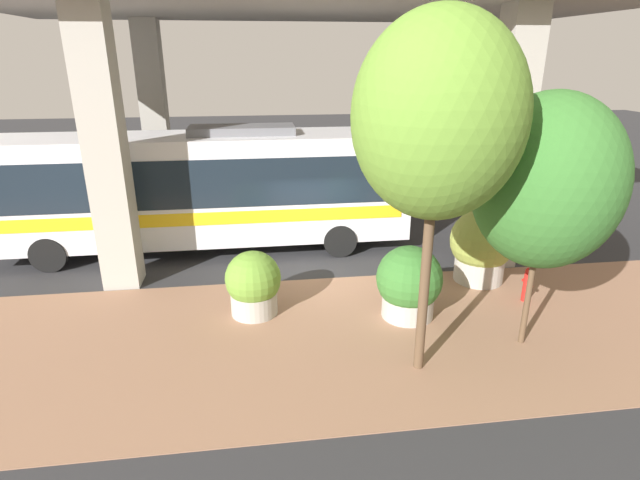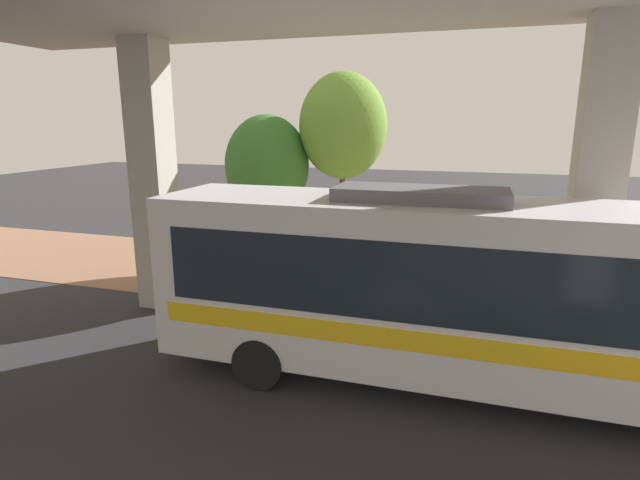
{
  "view_description": "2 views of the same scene",
  "coord_description": "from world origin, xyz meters",
  "px_view_note": "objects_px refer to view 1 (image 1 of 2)",
  "views": [
    {
      "loc": [
        -12.28,
        1.69,
        5.75
      ],
      "look_at": [
        -1.07,
        0.16,
        1.55
      ],
      "focal_mm": 28.0,
      "sensor_mm": 36.0,
      "label": 1
    },
    {
      "loc": [
        11.78,
        2.86,
        4.98
      ],
      "look_at": [
        -0.81,
        -1.03,
        1.82
      ],
      "focal_mm": 28.0,
      "sensor_mm": 36.0,
      "label": 2
    }
  ],
  "objects_px": {
    "planter_back": "(481,246)",
    "street_tree_near": "(547,182)",
    "fire_hydrant": "(527,284)",
    "street_tree_far": "(438,118)",
    "bus": "(204,185)",
    "planter_front": "(409,284)",
    "planter_middle": "(253,284)"
  },
  "relations": [
    {
      "from": "planter_back",
      "to": "street_tree_near",
      "type": "relative_size",
      "value": 0.38
    },
    {
      "from": "fire_hydrant",
      "to": "street_tree_far",
      "type": "bearing_deg",
      "value": 123.74
    },
    {
      "from": "planter_back",
      "to": "bus",
      "type": "bearing_deg",
      "value": 65.48
    },
    {
      "from": "planter_front",
      "to": "planter_middle",
      "type": "xyz_separation_m",
      "value": [
        0.62,
        3.54,
        -0.08
      ]
    },
    {
      "from": "street_tree_near",
      "to": "bus",
      "type": "bearing_deg",
      "value": 47.11
    },
    {
      "from": "planter_back",
      "to": "street_tree_far",
      "type": "relative_size",
      "value": 0.31
    },
    {
      "from": "fire_hydrant",
      "to": "planter_middle",
      "type": "height_order",
      "value": "planter_middle"
    },
    {
      "from": "street_tree_near",
      "to": "planter_middle",
      "type": "bearing_deg",
      "value": 69.78
    },
    {
      "from": "planter_front",
      "to": "planter_back",
      "type": "relative_size",
      "value": 0.87
    },
    {
      "from": "fire_hydrant",
      "to": "planter_front",
      "type": "xyz_separation_m",
      "value": [
        -0.34,
        3.14,
        0.39
      ]
    },
    {
      "from": "planter_middle",
      "to": "planter_back",
      "type": "distance_m",
      "value": 6.12
    },
    {
      "from": "fire_hydrant",
      "to": "bus",
      "type": "bearing_deg",
      "value": 59.75
    },
    {
      "from": "fire_hydrant",
      "to": "planter_back",
      "type": "xyz_separation_m",
      "value": [
        1.32,
        0.64,
        0.54
      ]
    },
    {
      "from": "street_tree_near",
      "to": "fire_hydrant",
      "type": "bearing_deg",
      "value": -30.98
    },
    {
      "from": "fire_hydrant",
      "to": "planter_front",
      "type": "bearing_deg",
      "value": 96.2
    },
    {
      "from": "planter_middle",
      "to": "street_tree_near",
      "type": "xyz_separation_m",
      "value": [
        -2.06,
        -5.6,
        2.74
      ]
    },
    {
      "from": "planter_front",
      "to": "planter_middle",
      "type": "bearing_deg",
      "value": 80.09
    },
    {
      "from": "planter_middle",
      "to": "street_tree_near",
      "type": "distance_m",
      "value": 6.57
    },
    {
      "from": "fire_hydrant",
      "to": "planter_front",
      "type": "distance_m",
      "value": 3.18
    },
    {
      "from": "bus",
      "to": "street_tree_near",
      "type": "height_order",
      "value": "street_tree_near"
    },
    {
      "from": "fire_hydrant",
      "to": "planter_middle",
      "type": "relative_size",
      "value": 0.58
    },
    {
      "from": "street_tree_near",
      "to": "street_tree_far",
      "type": "relative_size",
      "value": 0.8
    },
    {
      "from": "fire_hydrant",
      "to": "planter_back",
      "type": "relative_size",
      "value": 0.45
    },
    {
      "from": "bus",
      "to": "planter_front",
      "type": "xyz_separation_m",
      "value": [
        -5.03,
        -4.91,
        -1.22
      ]
    },
    {
      "from": "planter_back",
      "to": "street_tree_near",
      "type": "bearing_deg",
      "value": 172.15
    },
    {
      "from": "bus",
      "to": "street_tree_far",
      "type": "xyz_separation_m",
      "value": [
        -7.05,
        -4.52,
        2.74
      ]
    },
    {
      "from": "street_tree_near",
      "to": "planter_front",
      "type": "bearing_deg",
      "value": 55.0
    },
    {
      "from": "fire_hydrant",
      "to": "planter_front",
      "type": "height_order",
      "value": "planter_front"
    },
    {
      "from": "planter_front",
      "to": "planter_middle",
      "type": "relative_size",
      "value": 1.11
    },
    {
      "from": "fire_hydrant",
      "to": "street_tree_far",
      "type": "xyz_separation_m",
      "value": [
        -2.36,
        3.53,
        4.34
      ]
    },
    {
      "from": "fire_hydrant",
      "to": "street_tree_near",
      "type": "bearing_deg",
      "value": 149.02
    },
    {
      "from": "planter_middle",
      "to": "planter_back",
      "type": "bearing_deg",
      "value": -80.21
    }
  ]
}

